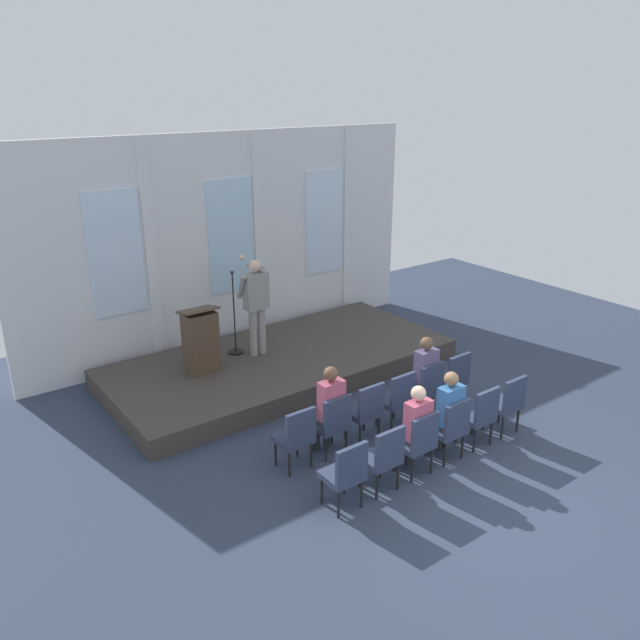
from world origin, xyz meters
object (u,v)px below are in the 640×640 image
object	(u,v)px
chair_r0_c5	(453,376)
chair_r1_c5	(507,401)
chair_r1_c1	(384,455)
chair_r0_c0	(296,435)
chair_r0_c4	(426,386)
chair_r1_c3	(450,426)
chair_r0_c3	(397,397)
mic_stand	(235,335)
lectern	(201,340)
chair_r1_c0	(346,472)
audience_r0_c1	(329,406)
audience_r0_c4	(423,372)
chair_r0_c2	(366,409)
chair_r1_c4	(480,413)
audience_r1_c2	(415,425)
audience_r1_c3	(447,411)
speaker	(256,300)
chair_r1_c2	(418,440)
chair_r0_c1	(332,421)

from	to	relation	value
chair_r0_c5	chair_r1_c5	xyz separation A→B (m)	(0.00, -1.07, 0.00)
chair_r0_c5	chair_r1_c1	world-z (taller)	same
chair_r0_c0	chair_r1_c1	xyz separation A→B (m)	(0.61, -1.07, 0.00)
chair_r0_c4	chair_r1_c3	world-z (taller)	same
chair_r0_c3	chair_r0_c5	world-z (taller)	same
chair_r1_c5	chair_r0_c0	bearing A→B (deg)	160.82
mic_stand	lectern	size ratio (longest dim) A/B	1.34
chair_r1_c0	chair_r1_c3	xyz separation A→B (m)	(1.84, 0.00, 0.00)
audience_r0_c1	audience_r0_c4	xyz separation A→B (m)	(1.84, 0.00, -0.00)
chair_r0_c2	chair_r0_c4	distance (m)	1.23
chair_r1_c1	chair_r1_c3	world-z (taller)	same
lectern	chair_r1_c4	world-z (taller)	lectern
chair_r1_c1	lectern	bearing A→B (deg)	97.33
audience_r1_c2	audience_r1_c3	world-z (taller)	audience_r1_c3
audience_r1_c3	chair_r1_c4	size ratio (longest dim) A/B	1.42
lectern	chair_r1_c3	world-z (taller)	lectern
mic_stand	chair_r1_c1	xyz separation A→B (m)	(-0.31, -4.37, -0.14)
speaker	chair_r0_c4	size ratio (longest dim) A/B	1.87
chair_r0_c5	chair_r1_c1	xyz separation A→B (m)	(-2.45, -1.07, 0.00)
chair_r0_c5	chair_r1_c2	world-z (taller)	same
chair_r0_c1	chair_r1_c3	distance (m)	1.63
chair_r0_c0	chair_r1_c5	bearing A→B (deg)	-19.18
chair_r0_c2	chair_r0_c5	size ratio (longest dim) A/B	1.00
lectern	chair_r1_c5	size ratio (longest dim) A/B	1.23
chair_r0_c4	chair_r1_c2	xyz separation A→B (m)	(-1.23, -1.07, 0.00)
audience_r0_c4	chair_r1_c1	xyz separation A→B (m)	(-1.84, -1.15, -0.21)
chair_r0_c1	chair_r0_c3	bearing A→B (deg)	0.00
audience_r0_c1	chair_r1_c4	world-z (taller)	audience_r0_c1
speaker	lectern	size ratio (longest dim) A/B	1.52
chair_r0_c0	chair_r1_c3	world-z (taller)	same
chair_r1_c2	audience_r1_c2	xyz separation A→B (m)	(0.00, 0.08, 0.19)
chair_r1_c3	chair_r0_c1	bearing A→B (deg)	138.99
chair_r1_c3	audience_r0_c1	bearing A→B (deg)	136.93
audience_r0_c1	chair_r0_c5	size ratio (longest dim) A/B	1.43
mic_stand	chair_r1_c1	size ratio (longest dim) A/B	1.65
chair_r0_c1	audience_r1_c2	world-z (taller)	audience_r1_c2
lectern	chair_r1_c2	size ratio (longest dim) A/B	1.23
chair_r0_c4	chair_r1_c5	xyz separation A→B (m)	(0.61, -1.07, 0.00)
lectern	chair_r0_c3	size ratio (longest dim) A/B	1.23
chair_r1_c4	chair_r1_c5	xyz separation A→B (m)	(0.61, 0.00, 0.00)
mic_stand	chair_r0_c0	bearing A→B (deg)	-105.64
speaker	chair_r1_c2	size ratio (longest dim) A/B	1.87
audience_r0_c1	chair_r1_c4	distance (m)	2.18
speaker	chair_r1_c0	bearing A→B (deg)	-106.60
lectern	chair_r1_c0	bearing A→B (deg)	-91.31
chair_r1_c1	chair_r1_c5	distance (m)	2.45
chair_r1_c0	chair_r1_c1	size ratio (longest dim) A/B	1.00
chair_r0_c1	chair_r0_c3	world-z (taller)	same
mic_stand	chair_r1_c3	world-z (taller)	mic_stand
lectern	chair_r1_c5	bearing A→B (deg)	-53.70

